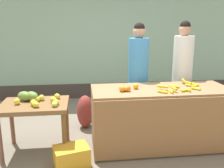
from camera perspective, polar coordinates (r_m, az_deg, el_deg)
ground_plane at (r=3.89m, az=3.08°, el=-14.08°), size 24.00×24.00×0.00m
market_wall_back at (r=6.16m, az=-1.27°, el=10.98°), size 7.16×0.23×3.10m
fruit_stall_counter at (r=3.82m, az=11.07°, el=-7.54°), size 2.04×0.82×0.89m
side_table_wooden at (r=3.65m, az=-17.38°, el=-5.83°), size 0.93×0.69×0.74m
banana_bunch_pile at (r=3.72m, az=15.63°, el=-0.67°), size 0.73×0.65×0.07m
orange_pile at (r=3.48m, az=3.47°, el=-0.98°), size 0.30×0.21×0.08m
mango_papaya_pile at (r=3.66m, az=-17.64°, el=-3.09°), size 0.66×0.50×0.14m
vendor_woman_blue_shirt at (r=4.24m, az=6.04°, el=1.57°), size 0.34×0.34×1.84m
vendor_woman_white_shirt at (r=4.52m, az=15.85°, el=2.11°), size 0.34×0.34×1.87m
produce_crate at (r=3.41m, az=-9.33°, el=-16.11°), size 0.51×0.42×0.26m
produce_sack at (r=4.45m, az=-6.17°, el=-6.33°), size 0.33×0.39×0.59m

